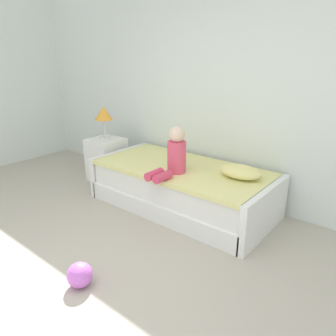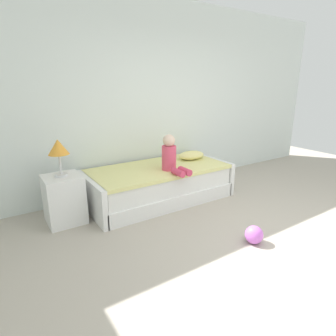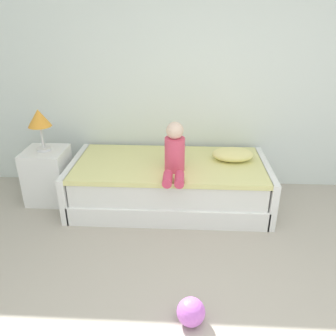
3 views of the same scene
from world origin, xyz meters
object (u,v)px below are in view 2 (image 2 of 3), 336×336
Objects in this scene: bed at (159,184)px; pillow at (191,155)px; child_figure at (171,156)px; toy_ball at (254,235)px; table_lamp at (58,149)px; nightstand at (64,199)px.

pillow is (0.68, 0.10, 0.32)m from bed.
toy_ball is (0.16, -1.38, -0.61)m from child_figure.
toy_ball is at bearing -104.77° from pillow.
toy_ball is at bearing -81.93° from bed.
table_lamp is at bearing 169.74° from child_figure.
toy_ball is at bearing -45.97° from table_lamp.
toy_ball is (-0.45, -1.70, -0.47)m from pillow.
pillow is at bearing 75.23° from toy_ball.
table_lamp reaches higher than pillow.
table_lamp is at bearing 0.00° from nightstand.
pillow is at bearing 2.06° from table_lamp.
child_figure is at bearing -10.26° from table_lamp.
table_lamp is 1.45m from child_figure.
table_lamp is 2.28× the size of toy_ball.
table_lamp is 1.02× the size of pillow.
pillow reaches higher than toy_ball.
child_figure reaches higher than pillow.
table_lamp is 2.42m from toy_ball.
toy_ball is (0.23, -1.60, -0.15)m from bed.
child_figure reaches higher than bed.
pillow is at bearing 8.40° from bed.
child_figure is at bearing 96.83° from toy_ball.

